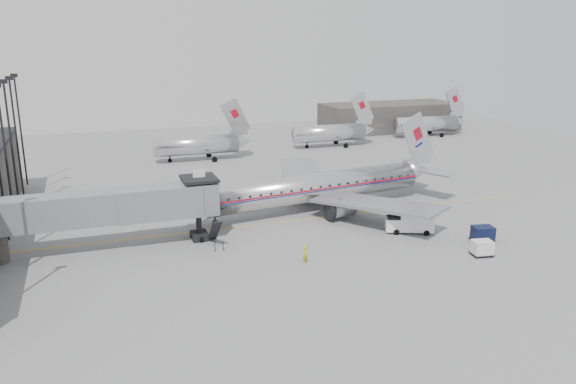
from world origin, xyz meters
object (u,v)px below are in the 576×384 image
at_px(baggage_cart_navy, 483,234).
at_px(ramp_worker, 305,255).
at_px(airliner, 321,187).
at_px(service_van, 410,222).
at_px(baggage_cart_white, 482,248).

distance_m(baggage_cart_navy, ramp_worker, 18.66).
bearing_deg(airliner, service_van, -71.90).
height_order(service_van, ramp_worker, service_van).
bearing_deg(service_van, airliner, 140.45).
xyz_separation_m(baggage_cart_navy, baggage_cart_white, (-2.44, -3.00, -0.09)).
bearing_deg(service_van, ramp_worker, -138.83).
relative_size(airliner, ramp_worker, 20.88).
distance_m(service_van, ramp_worker, 14.01).
xyz_separation_m(baggage_cart_navy, ramp_worker, (-18.64, 1.00, -0.06)).
height_order(airliner, ramp_worker, airliner).
relative_size(airliner, baggage_cart_navy, 14.34).
relative_size(service_van, ramp_worker, 3.19).
height_order(baggage_cart_white, ramp_worker, ramp_worker).
bearing_deg(ramp_worker, baggage_cart_navy, -46.06).
bearing_deg(ramp_worker, service_van, -26.27).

